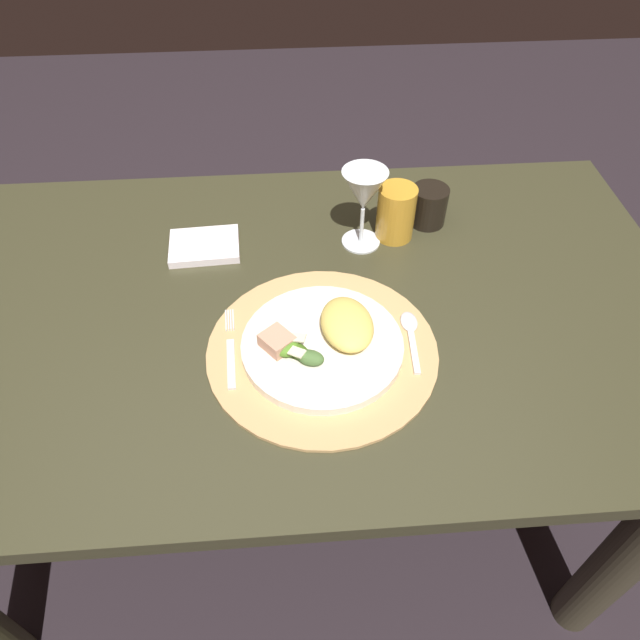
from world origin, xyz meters
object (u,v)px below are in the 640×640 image
dinner_plate (322,345)px  fork (231,351)px  spoon (410,330)px  dark_tumbler (429,206)px  amber_tumbler (396,213)px  dining_table (285,361)px  napkin (204,246)px  wine_glass (364,193)px

dinner_plate → fork: bearing=178.9°
spoon → fork: bearing=-175.4°
fork → dark_tumbler: dark_tumbler is taller
spoon → amber_tumbler: 0.26m
fork → spoon: size_ratio=1.25×
dining_table → napkin: size_ratio=10.99×
fork → wine_glass: wine_glass is taller
dinner_plate → amber_tumbler: 0.33m
spoon → dark_tumbler: bearing=73.7°
dinner_plate → wine_glass: 0.30m
dinner_plate → dark_tumbler: (0.23, 0.32, 0.02)m
fork → napkin: size_ratio=1.27×
dining_table → napkin: bearing=131.9°
amber_tumbler → dark_tumbler: amber_tumbler is taller
dinner_plate → spoon: bearing=10.1°
dinner_plate → dark_tumbler: bearing=54.1°
napkin → dark_tumbler: size_ratio=1.69×
dinner_plate → wine_glass: size_ratio=1.65×
dinner_plate → spoon: size_ratio=1.94×
dining_table → wine_glass: wine_glass is taller
spoon → dark_tumbler: dark_tumbler is taller
dinner_plate → fork: 0.15m
amber_tumbler → dining_table: bearing=-142.3°
dining_table → dark_tumbler: (0.30, 0.21, 0.20)m
dining_table → fork: (-0.08, -0.11, 0.17)m
dinner_plate → dark_tumbler: 0.40m
napkin → amber_tumbler: (0.37, 0.02, 0.05)m
amber_tumbler → dinner_plate: bearing=-119.4°
spoon → wine_glass: (-0.05, 0.24, 0.10)m
dining_table → wine_glass: (0.16, 0.16, 0.27)m
dining_table → amber_tumbler: size_ratio=13.51×
dining_table → dark_tumbler: bearing=35.4°
wine_glass → dark_tumbler: wine_glass is taller
wine_glass → amber_tumbler: bearing=14.6°
dining_table → spoon: spoon is taller
amber_tumbler → dark_tumbler: bearing=27.5°
napkin → dark_tumbler: (0.44, 0.05, 0.03)m
fork → napkin: napkin is taller
dining_table → amber_tumbler: bearing=37.7°
dining_table → dark_tumbler: size_ratio=18.58×
spoon → napkin: (-0.35, 0.24, -0.00)m
dining_table → dinner_plate: (0.06, -0.11, 0.17)m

